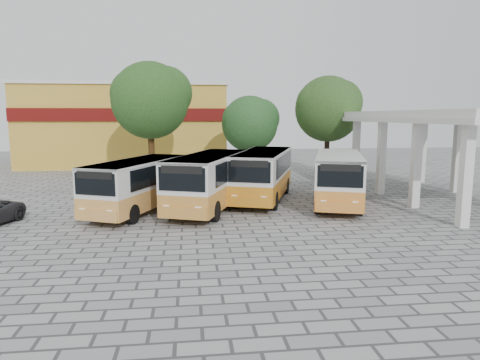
{
  "coord_description": "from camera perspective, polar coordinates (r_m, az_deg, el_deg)",
  "views": [
    {
      "loc": [
        -4.59,
        -20.39,
        5.08
      ],
      "look_at": [
        -1.8,
        3.32,
        1.5
      ],
      "focal_mm": 32.0,
      "sensor_mm": 36.0,
      "label": 1
    }
  ],
  "objects": [
    {
      "name": "shophouse_block",
      "position": [
        46.82,
        -14.7,
        7.13
      ],
      "size": [
        20.4,
        10.4,
        8.3
      ],
      "color": "gold",
      "rests_on": "ground"
    },
    {
      "name": "bus_centre_right",
      "position": [
        25.9,
        3.08,
        1.07
      ],
      "size": [
        5.13,
        8.83,
        2.98
      ],
      "rotation": [
        0.0,
        0.0,
        -0.34
      ],
      "color": "#BC7113",
      "rests_on": "ground"
    },
    {
      "name": "ground",
      "position": [
        21.51,
        5.83,
        -5.18
      ],
      "size": [
        90.0,
        90.0,
        0.0
      ],
      "primitive_type": "plane",
      "color": "gray",
      "rests_on": "ground"
    },
    {
      "name": "bus_centre_left",
      "position": [
        23.38,
        -4.09,
        0.28
      ],
      "size": [
        5.22,
        8.88,
        3.0
      ],
      "rotation": [
        0.0,
        0.0,
        -0.35
      ],
      "color": "#BD7C2E",
      "rests_on": "ground"
    },
    {
      "name": "bus_far_right",
      "position": [
        25.2,
        13.0,
        0.58
      ],
      "size": [
        4.91,
        8.63,
        2.92
      ],
      "rotation": [
        0.0,
        0.0,
        -0.32
      ],
      "color": "orange",
      "rests_on": "ground"
    },
    {
      "name": "tree_right",
      "position": [
        36.43,
        11.75,
        9.53
      ],
      "size": [
        5.67,
        5.4,
        8.36
      ],
      "color": "black",
      "rests_on": "ground"
    },
    {
      "name": "bus_far_left",
      "position": [
        23.32,
        -13.35,
        -0.28
      ],
      "size": [
        5.14,
        8.23,
        2.77
      ],
      "rotation": [
        0.0,
        0.0,
        -0.4
      ],
      "color": "#CF8E42",
      "rests_on": "ground"
    },
    {
      "name": "terminal_shelter",
      "position": [
        28.68,
        25.25,
        7.39
      ],
      "size": [
        6.8,
        15.8,
        5.4
      ],
      "color": "silver",
      "rests_on": "ground"
    },
    {
      "name": "tree_left",
      "position": [
        33.6,
        -11.79,
        10.66
      ],
      "size": [
        6.11,
        5.82,
        9.15
      ],
      "color": "#472C12",
      "rests_on": "ground"
    },
    {
      "name": "tree_middle",
      "position": [
        35.64,
        1.39,
        7.73
      ],
      "size": [
        4.86,
        4.62,
        6.75
      ],
      "color": "#372415",
      "rests_on": "ground"
    }
  ]
}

